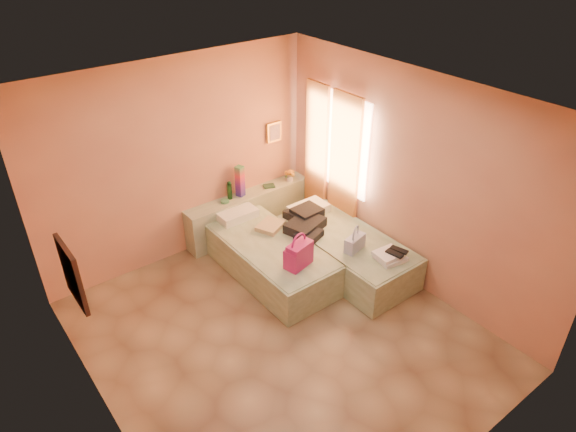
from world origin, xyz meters
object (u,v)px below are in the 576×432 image
at_px(bed_left, 270,258).
at_px(flower_vase, 290,174).
at_px(green_book, 269,186).
at_px(magenta_handbag, 298,254).
at_px(bed_right, 345,252).
at_px(towel_stack, 391,256).
at_px(headboard_ledge, 249,212).
at_px(water_bottle, 230,191).
at_px(blue_handbag, 355,243).

xyz_separation_m(bed_left, flower_vase, (1.12, 1.00, 0.51)).
relative_size(green_book, magenta_handbag, 0.47).
height_order(green_book, flower_vase, flower_vase).
bearing_deg(flower_vase, green_book, 173.49).
distance_m(bed_right, flower_vase, 1.62).
height_order(bed_left, towel_stack, towel_stack).
xyz_separation_m(headboard_ledge, magenta_handbag, (-0.38, -1.67, 0.34)).
height_order(water_bottle, magenta_handbag, water_bottle).
bearing_deg(magenta_handbag, headboard_ledge, 64.18).
xyz_separation_m(headboard_ledge, green_book, (0.37, -0.01, 0.34)).
height_order(bed_right, water_bottle, water_bottle).
bearing_deg(magenta_handbag, water_bottle, 74.06).
xyz_separation_m(bed_left, magenta_handbag, (-0.01, -0.62, 0.42)).
height_order(headboard_ledge, towel_stack, headboard_ledge).
xyz_separation_m(headboard_ledge, water_bottle, (-0.29, 0.05, 0.46)).
height_order(bed_left, flower_vase, flower_vase).
relative_size(bed_right, green_book, 11.86).
relative_size(headboard_ledge, bed_right, 1.02).
bearing_deg(water_bottle, blue_handbag, -69.90).
height_order(bed_right, green_book, green_book).
distance_m(green_book, magenta_handbag, 1.82).
xyz_separation_m(bed_right, water_bottle, (-0.82, 1.62, 0.53)).
relative_size(bed_right, water_bottle, 7.54).
relative_size(headboard_ledge, towel_stack, 5.86).
bearing_deg(headboard_ledge, towel_stack, -74.94).
distance_m(headboard_ledge, blue_handbag, 1.92).
distance_m(green_book, blue_handbag, 1.84).
distance_m(flower_vase, blue_handbag, 1.84).
bearing_deg(bed_right, blue_handbag, -113.27).
distance_m(magenta_handbag, blue_handbag, 0.81).
bearing_deg(towel_stack, bed_left, 128.74).
bearing_deg(green_book, magenta_handbag, -93.34).
xyz_separation_m(magenta_handbag, blue_handbag, (0.79, -0.18, -0.07)).
distance_m(bed_right, towel_stack, 0.78).
relative_size(headboard_ledge, water_bottle, 7.73).
distance_m(bed_left, blue_handbag, 1.17).
xyz_separation_m(headboard_ledge, flower_vase, (0.74, -0.05, 0.44)).
bearing_deg(green_book, bed_left, -104.54).
bearing_deg(bed_left, water_bottle, 85.80).
xyz_separation_m(bed_left, towel_stack, (0.99, -1.23, 0.30)).
height_order(bed_left, green_book, green_book).
bearing_deg(magenta_handbag, towel_stack, -44.54).
xyz_separation_m(green_book, flower_vase, (0.37, -0.04, 0.10)).
relative_size(bed_left, bed_right, 1.00).
relative_size(bed_left, blue_handbag, 6.39).
relative_size(flower_vase, blue_handbag, 0.73).
distance_m(water_bottle, flower_vase, 1.04).
distance_m(bed_right, magenta_handbag, 1.00).
bearing_deg(headboard_ledge, flower_vase, -4.06).
bearing_deg(flower_vase, headboard_ledge, 175.94).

